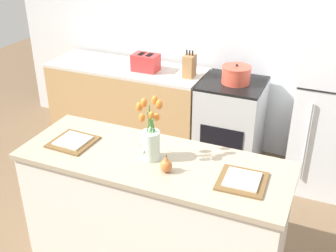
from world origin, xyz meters
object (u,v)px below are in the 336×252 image
stove_range (230,124)px  pear_figurine (166,165)px  plate_setting_left (73,141)px  plate_setting_right (242,181)px  knife_block (189,66)px  flower_vase (151,139)px  toaster (146,62)px  cooking_pot (236,75)px

stove_range → pear_figurine: pear_figurine is taller
plate_setting_left → plate_setting_right: (1.20, 0.00, 0.00)m
stove_range → pear_figurine: bearing=-88.7°
plate_setting_left → knife_block: 1.62m
flower_vase → toaster: (-0.80, 1.57, -0.09)m
stove_range → cooking_pot: size_ratio=3.22×
pear_figurine → plate_setting_left: (-0.74, 0.08, -0.04)m
pear_figurine → knife_block: 1.74m
cooking_pot → pear_figurine: bearing=-89.5°
plate_setting_right → cooking_pot: size_ratio=1.05×
plate_setting_right → cooking_pot: (-0.47, 1.62, 0.04)m
plate_setting_left → toaster: toaster is taller
toaster → stove_range: bearing=2.0°
cooking_pot → plate_setting_right: bearing=-73.7°
plate_setting_left → plate_setting_right: 1.20m
pear_figurine → cooking_pot: cooking_pot is taller
flower_vase → knife_block: size_ratio=1.59×
plate_setting_left → cooking_pot: cooking_pot is taller
flower_vase → plate_setting_left: flower_vase is taller
pear_figurine → plate_setting_left: pear_figurine is taller
plate_setting_right → stove_range: bearing=107.0°
plate_setting_left → plate_setting_right: size_ratio=1.00×
plate_setting_right → cooking_pot: cooking_pot is taller
plate_setting_left → stove_range: bearing=66.8°
stove_range → plate_setting_right: bearing=-73.0°
flower_vase → plate_setting_left: bearing=-177.1°
toaster → pear_figurine: bearing=-60.4°
pear_figurine → knife_block: knife_block is taller
stove_range → knife_block: bearing=-176.4°
plate_setting_right → toaster: (-1.41, 1.60, 0.04)m
plate_setting_left → plate_setting_right: bearing=0.0°
knife_block → toaster: bearing=-179.5°
pear_figurine → knife_block: size_ratio=0.45×
flower_vase → plate_setting_right: (0.61, -0.03, -0.14)m
flower_vase → pear_figurine: (0.15, -0.11, -0.10)m
flower_vase → plate_setting_left: size_ratio=1.46×
stove_range → flower_vase: size_ratio=2.09×
flower_vase → toaster: flower_vase is taller
cooking_pot → flower_vase: bearing=-95.0°
flower_vase → plate_setting_left: (-0.58, -0.03, -0.14)m
plate_setting_left → knife_block: bearing=80.8°
plate_setting_right → knife_block: (-0.94, 1.60, 0.07)m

